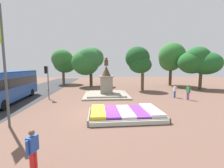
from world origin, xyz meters
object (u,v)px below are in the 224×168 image
Objects in this scene: statue_monument at (106,89)px; pedestrian_with_handbag at (175,90)px; pedestrian_near_planter at (33,148)px; flower_planter at (125,114)px; banner_pole at (4,64)px; pedestrian_crossing_plaza at (188,91)px; traffic_light_mid_block at (47,77)px; city_bus at (6,85)px.

pedestrian_with_handbag is at bearing -12.23° from statue_monument.
pedestrian_near_planter is at bearing -102.77° from statue_monument.
pedestrian_near_planter reaches higher than flower_planter.
banner_pole is 4.65× the size of pedestrian_near_planter.
traffic_light_mid_block is at bearing 174.34° from pedestrian_crossing_plaza.
traffic_light_mid_block is 2.34× the size of pedestrian_with_handbag.
city_bus reaches higher than flower_planter.
city_bus is at bearing 123.87° from pedestrian_near_planter.
statue_monument is at bearing 16.27° from city_bus.
city_bus is at bearing 121.07° from banner_pole.
pedestrian_near_planter is at bearing -138.74° from pedestrian_crossing_plaza.
statue_monument is 3.47× the size of pedestrian_with_handbag.
flower_planter is 12.30m from city_bus.
city_bus is (-11.11, 5.02, 1.58)m from flower_planter.
city_bus is at bearing -157.30° from traffic_light_mid_block.
city_bus is 18.90m from pedestrian_crossing_plaza.
pedestrian_crossing_plaza is (8.81, -3.01, 0.07)m from statue_monument.
pedestrian_crossing_plaza is at bearing -18.83° from statue_monument.
banner_pole reaches higher than city_bus.
city_bus is (-10.06, -2.94, 0.91)m from statue_monument.
city_bus is at bearing -176.15° from pedestrian_with_handbag.
flower_planter is 8.06m from statue_monument.
banner_pole is 7.66m from city_bus.
city_bus is at bearing 155.68° from flower_planter.
traffic_light_mid_block is at bearing 139.65° from flower_planter.
city_bus is at bearing 179.79° from pedestrian_crossing_plaza.
banner_pole is (0.33, -7.79, 1.27)m from traffic_light_mid_block.
flower_planter is at bearing 53.09° from pedestrian_near_planter.
banner_pole is at bearing -123.96° from statue_monument.
statue_monument is 3.23× the size of pedestrian_crossing_plaza.
banner_pole reaches higher than pedestrian_crossing_plaza.
banner_pole reaches higher than pedestrian_near_planter.
city_bus is (-3.49, -1.46, -0.71)m from traffic_light_mid_block.
banner_pole is (-6.25, -9.27, 2.89)m from statue_monument.
pedestrian_near_planter is (-4.09, -5.44, 0.63)m from flower_planter.
traffic_light_mid_block reaches higher than pedestrian_with_handbag.
banner_pole is 16.35m from pedestrian_with_handbag.
pedestrian_with_handbag is (14.54, -0.24, -1.63)m from traffic_light_mid_block.
pedestrian_with_handbag is 1.03× the size of pedestrian_near_planter.
flower_planter is 0.98× the size of statue_monument.
pedestrian_near_planter is (3.21, -4.13, -2.93)m from banner_pole.
flower_planter is 6.84m from pedestrian_near_planter.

